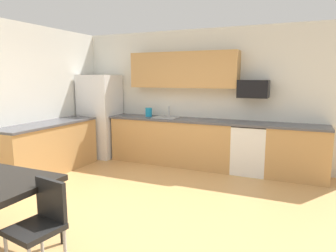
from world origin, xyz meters
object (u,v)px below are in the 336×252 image
at_px(refrigerator, 101,116).
at_px(chair_near_table, 41,220).
at_px(oven_range, 250,149).
at_px(microwave, 253,89).
at_px(kettle, 149,113).

relative_size(refrigerator, chair_near_table, 2.12).
height_order(oven_range, microwave, microwave).
bearing_deg(refrigerator, oven_range, 1.41).
bearing_deg(refrigerator, chair_near_table, -61.01).
height_order(microwave, kettle, microwave).
bearing_deg(microwave, refrigerator, -176.84).
bearing_deg(microwave, chair_near_table, -107.78).
relative_size(chair_near_table, kettle, 4.25).
height_order(microwave, chair_near_table, microwave).
distance_m(oven_range, microwave, 1.10).
bearing_deg(refrigerator, microwave, 3.16).
relative_size(refrigerator, microwave, 3.34).
height_order(refrigerator, kettle, refrigerator).
distance_m(refrigerator, microwave, 3.33).
bearing_deg(oven_range, refrigerator, -178.59).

